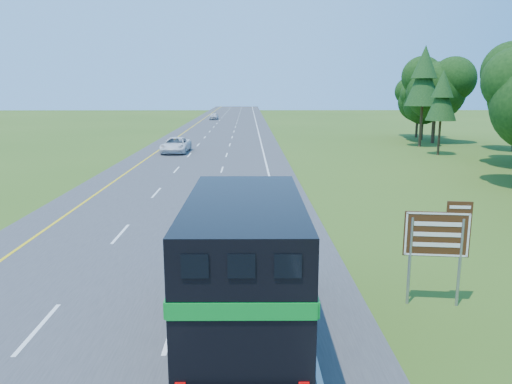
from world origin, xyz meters
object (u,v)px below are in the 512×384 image
Objects in this scene: exit_sign at (438,238)px; far_car at (214,116)px; horse_truck at (245,262)px; white_suv at (176,145)px.

far_car is at bearing 105.18° from exit_sign.
horse_truck is 93.21m from far_car.
horse_truck is at bearing -77.67° from white_suv.
horse_truck reaches higher than far_car.
white_suv is at bearing 116.76° from exit_sign.
far_car is (0.28, 54.47, -0.07)m from white_suv.
white_suv reaches higher than far_car.
exit_sign is (12.65, -90.98, 1.36)m from far_car.
far_car is at bearing 91.39° from white_suv.
exit_sign is (12.93, -36.52, 1.29)m from white_suv.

